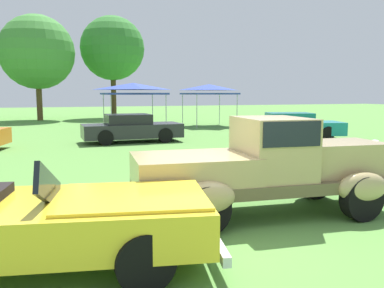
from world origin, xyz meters
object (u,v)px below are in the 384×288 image
at_px(neighbor_convertible, 38,222).
at_px(canopy_tent_center_field, 209,89).
at_px(feature_pickup_truck, 267,165).
at_px(canopy_tent_left_field, 133,88).
at_px(show_car_teal, 292,126).
at_px(show_car_charcoal, 131,128).

height_order(neighbor_convertible, canopy_tent_center_field, canopy_tent_center_field).
bearing_deg(feature_pickup_truck, canopy_tent_left_field, 86.31).
xyz_separation_m(show_car_teal, canopy_tent_left_field, (-6.10, 6.65, 1.82)).
bearing_deg(show_car_charcoal, neighbor_convertible, -106.46).
xyz_separation_m(feature_pickup_truck, neighbor_convertible, (-3.71, -0.95, -0.29)).
distance_m(show_car_charcoal, canopy_tent_left_field, 5.72).
height_order(canopy_tent_left_field, canopy_tent_center_field, same).
relative_size(show_car_teal, canopy_tent_center_field, 1.59).
distance_m(show_car_charcoal, show_car_teal, 7.43).
relative_size(feature_pickup_truck, neighbor_convertible, 0.99).
bearing_deg(show_car_teal, neighbor_convertible, -135.43).
relative_size(canopy_tent_left_field, canopy_tent_center_field, 1.10).
height_order(neighbor_convertible, show_car_teal, neighbor_convertible).
height_order(show_car_teal, canopy_tent_center_field, canopy_tent_center_field).
bearing_deg(feature_pickup_truck, neighbor_convertible, -165.66).
bearing_deg(show_car_teal, canopy_tent_center_field, 95.85).
xyz_separation_m(show_car_teal, canopy_tent_center_field, (-0.84, 8.15, 1.82)).
xyz_separation_m(neighbor_convertible, canopy_tent_center_field, (10.04, 18.86, 1.84)).
bearing_deg(canopy_tent_center_field, show_car_teal, -84.15).
distance_m(canopy_tent_left_field, canopy_tent_center_field, 5.48).
distance_m(neighbor_convertible, show_car_teal, 15.27).
bearing_deg(canopy_tent_left_field, neighbor_convertible, -105.37).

